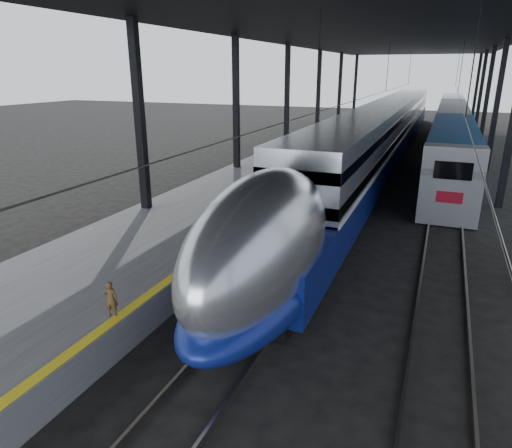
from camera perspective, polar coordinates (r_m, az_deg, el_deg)
The scene contains 8 objects.
ground at distance 15.01m, azimuth -5.90°, elevation -9.06°, with size 160.00×160.00×0.00m, color black.
platform at distance 33.80m, azimuth 4.76°, elevation 7.57°, with size 6.00×80.00×1.00m, color #4C4C4F.
yellow_strip at distance 32.99m, azimuth 9.46°, elevation 8.00°, with size 0.30×80.00×0.01m, color gold.
rails at distance 32.46m, azimuth 18.38°, elevation 5.46°, with size 6.52×80.00×0.16m.
canopy at distance 32.06m, azimuth 15.16°, elevation 21.91°, with size 18.00×75.00×9.47m.
tgv_train at distance 39.34m, azimuth 15.86°, elevation 10.86°, with size 3.13×65.20×4.48m.
second_train at distance 49.46m, azimuth 23.21°, elevation 11.30°, with size 2.71×56.05×3.73m.
child at distance 12.24m, azimuth -17.69°, elevation -8.89°, with size 0.35×0.23×0.96m, color #53391B.
Camera 1 is at (6.40, -11.67, 6.95)m, focal length 32.00 mm.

